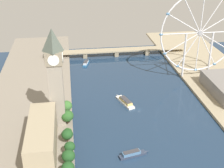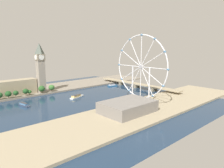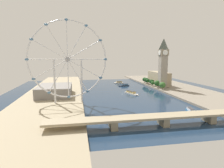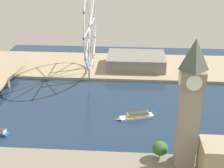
# 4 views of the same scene
# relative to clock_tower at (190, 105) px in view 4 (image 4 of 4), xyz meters

# --- Properties ---
(ground_plane) EXTENTS (400.58, 400.58, 0.00)m
(ground_plane) POSITION_rel_clock_tower_xyz_m (83.10, 17.94, -51.43)
(ground_plane) COLOR #1E334C
(riverbank_right) EXTENTS (90.00, 520.00, 3.00)m
(riverbank_right) POSITION_rel_clock_tower_xyz_m (198.39, 17.94, -49.93)
(riverbank_right) COLOR tan
(riverbank_right) RESTS_ON ground_plane
(clock_tower) EXTENTS (16.14, 16.14, 93.23)m
(clock_tower) POSITION_rel_clock_tower_xyz_m (0.00, 0.00, 0.00)
(clock_tower) COLOR gray
(clock_tower) RESTS_ON riverbank_left
(tree_row_embankment) EXTENTS (12.45, 103.15, 14.36)m
(tree_row_embankment) POSITION_rel_clock_tower_xyz_m (8.08, -28.03, -40.15)
(tree_row_embankment) COLOR #513823
(tree_row_embankment) RESTS_ON riverbank_left
(ferris_wheel) EXTENTS (101.99, 3.20, 106.32)m
(ferris_wheel) POSITION_rel_clock_tower_xyz_m (171.23, 87.56, 6.81)
(ferris_wheel) COLOR silver
(ferris_wheel) RESTS_ON riverbank_right
(riverside_hall) EXTENTS (49.78, 70.66, 15.26)m
(riverside_hall) POSITION_rel_clock_tower_xyz_m (194.22, 34.41, -40.79)
(riverside_hall) COLOR gray
(riverside_hall) RESTS_ON riverbank_right
(tour_boat_0) EXTENTS (16.69, 35.78, 5.56)m
(tour_boat_0) POSITION_rel_clock_tower_xyz_m (70.67, 33.24, -49.13)
(tour_boat_0) COLOR white
(tour_boat_0) RESTS_ON ground_plane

